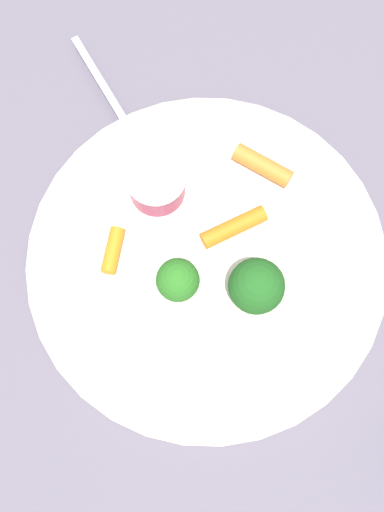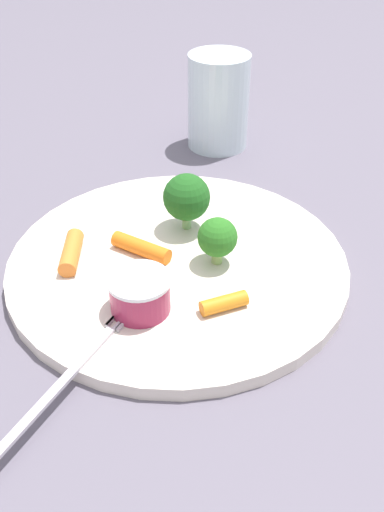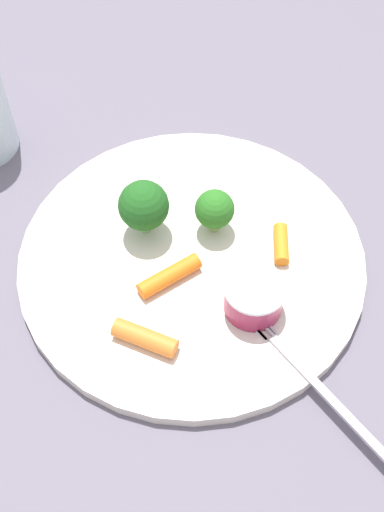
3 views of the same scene
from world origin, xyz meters
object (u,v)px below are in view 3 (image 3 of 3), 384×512
sauce_cup (254,297)px  broccoli_floret_0 (144,206)px  carrot_stick_1 (169,276)px  carrot_stick_2 (145,338)px  carrot_stick_0 (281,244)px  fork (318,386)px  plate (192,258)px  broccoli_floret_1 (215,210)px

sauce_cup → broccoli_floret_0: 0.12m
carrot_stick_1 → carrot_stick_2: bearing=38.6°
carrot_stick_1 → carrot_stick_0: bearing=164.9°
fork → carrot_stick_2: bearing=-50.3°
carrot_stick_2 → fork: 0.14m
carrot_stick_2 → broccoli_floret_0: bearing=-122.2°
plate → broccoli_floret_0: 0.06m
sauce_cup → carrot_stick_2: size_ratio=0.95×
plate → sauce_cup: bearing=98.6°
broccoli_floret_0 → broccoli_floret_1: size_ratio=1.27×
plate → carrot_stick_2: size_ratio=5.74×
broccoli_floret_1 → carrot_stick_2: 0.13m
fork → carrot_stick_0: bearing=-116.5°
broccoli_floret_0 → fork: (-0.03, 0.20, -0.03)m
plate → broccoli_floret_1: 0.05m
sauce_cup → carrot_stick_2: (0.09, -0.02, -0.01)m
sauce_cup → fork: 0.08m
sauce_cup → fork: bearing=88.8°
sauce_cup → broccoli_floret_1: size_ratio=1.14×
carrot_stick_0 → carrot_stick_1: 0.10m
carrot_stick_1 → fork: (-0.04, 0.14, -0.01)m
carrot_stick_1 → broccoli_floret_1: bearing=-158.7°
sauce_cup → broccoli_floret_0: broccoli_floret_0 is taller
fork → plate: bearing=-86.7°
plate → broccoli_floret_0: (0.02, -0.04, 0.04)m
plate → fork: bearing=93.3°
plate → fork: 0.15m
carrot_stick_0 → broccoli_floret_1: bearing=-55.7°
broccoli_floret_1 → fork: 0.17m
broccoli_floret_1 → carrot_stick_2: (0.11, 0.06, -0.02)m
carrot_stick_0 → plate: bearing=-29.6°
plate → sauce_cup: (-0.01, 0.07, 0.02)m
broccoli_floret_1 → broccoli_floret_0: bearing=-32.7°
broccoli_floret_1 → fork: (0.02, 0.17, -0.02)m
broccoli_floret_0 → carrot_stick_0: 0.12m
plate → fork: fork is taller
broccoli_floret_0 → fork: broccoli_floret_0 is taller
plate → carrot_stick_2: (0.08, 0.05, 0.01)m
sauce_cup → broccoli_floret_0: bearing=-76.0°
carrot_stick_0 → carrot_stick_2: (0.14, 0.01, 0.00)m
plate → sauce_cup: sauce_cup is taller
sauce_cup → carrot_stick_0: (-0.06, -0.03, -0.01)m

